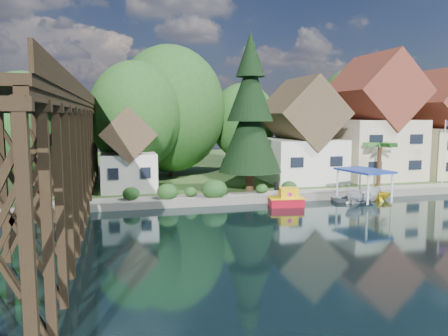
% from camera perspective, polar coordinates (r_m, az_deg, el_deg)
% --- Properties ---
extents(ground, '(140.00, 140.00, 0.00)m').
position_cam_1_polar(ground, '(30.60, 9.95, -7.43)').
color(ground, black).
rests_on(ground, ground).
extents(bank, '(140.00, 52.00, 0.50)m').
position_cam_1_polar(bank, '(62.66, -2.77, 0.25)').
color(bank, '#2D461C').
rests_on(bank, ground).
extents(seawall, '(60.00, 0.40, 0.62)m').
position_cam_1_polar(seawall, '(39.26, 10.56, -3.79)').
color(seawall, slate).
rests_on(seawall, ground).
extents(promenade, '(50.00, 2.60, 0.06)m').
position_cam_1_polar(promenade, '(41.23, 12.34, -3.01)').
color(promenade, gray).
rests_on(promenade, bank).
extents(trestle_bridge, '(4.12, 44.18, 9.30)m').
position_cam_1_polar(trestle_bridge, '(32.51, -20.81, 2.62)').
color(trestle_bridge, black).
rests_on(trestle_bridge, ground).
extents(house_left, '(7.64, 8.64, 11.02)m').
position_cam_1_polar(house_left, '(47.18, 9.96, 3.92)').
color(house_left, silver).
rests_on(house_left, bank).
extents(house_center, '(8.65, 9.18, 13.89)m').
position_cam_1_polar(house_center, '(51.87, 18.92, 5.32)').
color(house_center, beige).
rests_on(house_center, bank).
extents(house_right, '(8.15, 8.64, 12.45)m').
position_cam_1_polar(house_right, '(56.90, 26.83, 4.42)').
color(house_right, beige).
rests_on(house_right, bank).
extents(shed, '(5.09, 5.40, 7.85)m').
position_cam_1_polar(shed, '(41.72, -12.40, 1.67)').
color(shed, silver).
rests_on(shed, bank).
extents(bg_trees, '(49.90, 13.30, 10.57)m').
position_cam_1_polar(bg_trees, '(50.05, 1.20, 6.65)').
color(bg_trees, '#382314').
rests_on(bg_trees, bank).
extents(shrubs, '(15.76, 2.47, 1.70)m').
position_cam_1_polar(shrubs, '(37.61, -2.24, -2.73)').
color(shrubs, '#1C4117').
rests_on(shrubs, bank).
extents(conifer, '(5.90, 5.90, 14.52)m').
position_cam_1_polar(conifer, '(40.50, 3.43, 6.85)').
color(conifer, '#382314').
rests_on(conifer, bank).
extents(palm_tree, '(3.64, 3.64, 4.57)m').
position_cam_1_polar(palm_tree, '(45.86, 19.71, 2.72)').
color(palm_tree, '#382314').
rests_on(palm_tree, bank).
extents(flagpole, '(1.02, 0.24, 6.56)m').
position_cam_1_polar(flagpole, '(50.18, 26.95, 2.74)').
color(flagpole, white).
rests_on(flagpole, bank).
extents(tugboat, '(3.04, 1.94, 2.07)m').
position_cam_1_polar(tugboat, '(36.63, 8.17, -4.02)').
color(tugboat, '#AF0B1E').
rests_on(tugboat, ground).
extents(boat_white_a, '(3.88, 2.90, 0.77)m').
position_cam_1_polar(boat_white_a, '(40.17, 16.52, -3.61)').
color(boat_white_a, white).
rests_on(boat_white_a, ground).
extents(boat_canopy, '(3.79, 4.91, 2.89)m').
position_cam_1_polar(boat_canopy, '(39.53, 17.78, -2.57)').
color(boat_canopy, silver).
rests_on(boat_canopy, ground).
extents(boat_yellow, '(3.39, 3.16, 1.45)m').
position_cam_1_polar(boat_yellow, '(41.49, 19.36, -2.91)').
color(boat_yellow, yellow).
rests_on(boat_yellow, ground).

